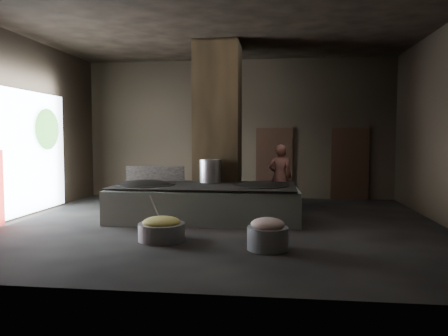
# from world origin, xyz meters

# --- Properties ---
(floor) EXTENTS (10.00, 9.00, 0.10)m
(floor) POSITION_xyz_m (0.00, 0.00, -0.05)
(floor) COLOR black
(floor) RESTS_ON ground
(ceiling) EXTENTS (10.00, 9.00, 0.10)m
(ceiling) POSITION_xyz_m (0.00, 0.00, 4.55)
(ceiling) COLOR black
(ceiling) RESTS_ON back_wall
(back_wall) EXTENTS (10.00, 0.10, 4.50)m
(back_wall) POSITION_xyz_m (0.00, 4.55, 2.25)
(back_wall) COLOR black
(back_wall) RESTS_ON ground
(front_wall) EXTENTS (10.00, 0.10, 4.50)m
(front_wall) POSITION_xyz_m (0.00, -4.55, 2.25)
(front_wall) COLOR black
(front_wall) RESTS_ON ground
(left_wall) EXTENTS (0.10, 9.00, 4.50)m
(left_wall) POSITION_xyz_m (-5.05, 0.00, 2.25)
(left_wall) COLOR black
(left_wall) RESTS_ON ground
(pillar) EXTENTS (1.20, 1.20, 4.50)m
(pillar) POSITION_xyz_m (-0.30, 1.90, 2.25)
(pillar) COLOR black
(pillar) RESTS_ON ground
(hearth_platform) EXTENTS (4.54, 2.32, 0.77)m
(hearth_platform) POSITION_xyz_m (-0.43, 0.55, 0.39)
(hearth_platform) COLOR silver
(hearth_platform) RESTS_ON ground
(platform_cap) EXTENTS (4.35, 2.09, 0.03)m
(platform_cap) POSITION_xyz_m (-0.43, 0.55, 0.82)
(platform_cap) COLOR black
(platform_cap) RESTS_ON hearth_platform
(wok_left) EXTENTS (1.40, 1.40, 0.39)m
(wok_left) POSITION_xyz_m (-1.88, 0.50, 0.75)
(wok_left) COLOR black
(wok_left) RESTS_ON hearth_platform
(wok_left_rim) EXTENTS (1.43, 1.43, 0.05)m
(wok_left_rim) POSITION_xyz_m (-1.88, 0.50, 0.82)
(wok_left_rim) COLOR black
(wok_left_rim) RESTS_ON hearth_platform
(wok_right) EXTENTS (1.31, 1.31, 0.37)m
(wok_right) POSITION_xyz_m (0.92, 0.60, 0.75)
(wok_right) COLOR black
(wok_right) RESTS_ON hearth_platform
(wok_right_rim) EXTENTS (1.33, 1.33, 0.05)m
(wok_right_rim) POSITION_xyz_m (0.92, 0.60, 0.82)
(wok_right_rim) COLOR black
(wok_right_rim) RESTS_ON hearth_platform
(stock_pot) EXTENTS (0.54, 0.54, 0.58)m
(stock_pot) POSITION_xyz_m (-0.38, 1.10, 1.13)
(stock_pot) COLOR #AFB3B7
(stock_pot) RESTS_ON hearth_platform
(splash_guard) EXTENTS (1.55, 0.13, 0.39)m
(splash_guard) POSITION_xyz_m (-1.88, 1.30, 1.03)
(splash_guard) COLOR black
(splash_guard) RESTS_ON hearth_platform
(cook) EXTENTS (0.66, 0.43, 1.79)m
(cook) POSITION_xyz_m (1.38, 2.31, 0.89)
(cook) COLOR #9E5C50
(cook) RESTS_ON ground
(veg_basin) EXTENTS (0.93, 0.93, 0.33)m
(veg_basin) POSITION_xyz_m (-0.89, -1.73, 0.17)
(veg_basin) COLOR gray
(veg_basin) RESTS_ON ground
(veg_fill) EXTENTS (0.74, 0.74, 0.23)m
(veg_fill) POSITION_xyz_m (-0.89, -1.73, 0.35)
(veg_fill) COLOR olive
(veg_fill) RESTS_ON veg_basin
(ladle) EXTENTS (0.19, 0.33, 0.64)m
(ladle) POSITION_xyz_m (-1.04, -1.58, 0.55)
(ladle) COLOR #AFB3B7
(ladle) RESTS_ON veg_basin
(meat_basin) EXTENTS (0.90, 0.90, 0.40)m
(meat_basin) POSITION_xyz_m (1.15, -2.18, 0.20)
(meat_basin) COLOR gray
(meat_basin) RESTS_ON ground
(meat_fill) EXTENTS (0.60, 0.60, 0.23)m
(meat_fill) POSITION_xyz_m (1.15, -2.18, 0.45)
(meat_fill) COLOR #A46B62
(meat_fill) RESTS_ON meat_basin
(doorway_near) EXTENTS (1.18, 0.08, 2.38)m
(doorway_near) POSITION_xyz_m (1.20, 4.45, 1.10)
(doorway_near) COLOR black
(doorway_near) RESTS_ON ground
(doorway_near_glow) EXTENTS (0.87, 0.04, 2.05)m
(doorway_near_glow) POSITION_xyz_m (1.11, 4.56, 1.05)
(doorway_near_glow) COLOR #8C6647
(doorway_near_glow) RESTS_ON ground
(doorway_far) EXTENTS (1.18, 0.08, 2.38)m
(doorway_far) POSITION_xyz_m (3.60, 4.45, 1.10)
(doorway_far) COLOR black
(doorway_far) RESTS_ON ground
(doorway_far_glow) EXTENTS (0.74, 0.04, 1.75)m
(doorway_far_glow) POSITION_xyz_m (3.73, 4.50, 1.05)
(doorway_far_glow) COLOR #8C6647
(doorway_far_glow) RESTS_ON ground
(left_opening) EXTENTS (0.04, 4.20, 3.10)m
(left_opening) POSITION_xyz_m (-4.95, 0.20, 1.60)
(left_opening) COLOR white
(left_opening) RESTS_ON ground
(tree_silhouette) EXTENTS (0.28, 1.10, 1.10)m
(tree_silhouette) POSITION_xyz_m (-4.85, 1.30, 2.20)
(tree_silhouette) COLOR #194714
(tree_silhouette) RESTS_ON left_opening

